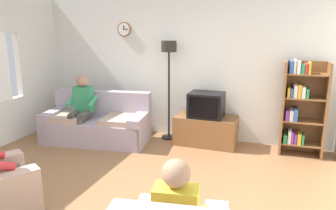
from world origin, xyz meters
name	(u,v)px	position (x,y,z in m)	size (l,w,h in m)	color
ground_plane	(116,197)	(0.00, 0.00, 0.00)	(12.00, 12.00, 0.00)	#8C603D
back_wall_assembly	(180,67)	(0.00, 2.66, 1.35)	(6.20, 0.17, 2.70)	silver
couch	(97,125)	(-1.33, 1.76, 0.31)	(2.00, 1.14, 0.90)	#A899A8
tv_stand	(206,130)	(0.63, 2.25, 0.26)	(1.10, 0.56, 0.52)	brown
tv	(206,105)	(0.63, 2.23, 0.74)	(0.60, 0.49, 0.44)	black
bookshelf	(301,106)	(2.19, 2.32, 0.82)	(0.68, 0.36, 1.58)	brown
floor_lamp	(169,63)	(-0.11, 2.35, 1.45)	(0.28, 0.28, 1.85)	black
person_on_couch	(81,105)	(-1.57, 1.65, 0.70)	(0.55, 0.57, 1.24)	#338C59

